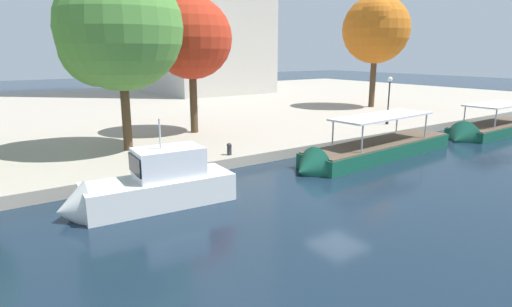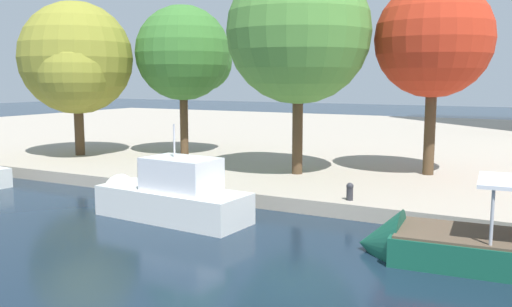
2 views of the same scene
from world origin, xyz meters
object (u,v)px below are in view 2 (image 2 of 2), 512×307
Objects in this scene: motor_yacht_1 at (164,199)px; tree_0 at (77,60)px; tree_4 at (432,39)px; tree_3 at (187,55)px; mooring_bollard_1 at (350,191)px; tree_2 at (296,34)px.

motor_yacht_1 is 17.47m from tree_0.
tree_4 reaches higher than motor_yacht_1.
motor_yacht_1 is at bearing -59.13° from tree_3.
motor_yacht_1 is at bearing -124.67° from tree_4.
motor_yacht_1 is 16.55m from tree_3.
tree_3 is (-14.63, 8.89, 6.38)m from mooring_bollard_1.
tree_3 is at bearing 177.56° from tree_4.
tree_0 is at bearing -144.47° from tree_3.
tree_2 is 7.23m from tree_4.
mooring_bollard_1 is 0.07× the size of tree_4.
tree_3 is (5.94, 4.24, 0.31)m from tree_0.
tree_0 is (-13.73, 8.78, 6.31)m from motor_yacht_1.
tree_4 is at bearing 78.45° from mooring_bollard_1.
tree_0 is 0.99× the size of tree_4.
tree_2 is 10.29m from tree_3.
tree_2 is (15.59, 0.76, 1.16)m from tree_0.
mooring_bollard_1 is at bearing -144.66° from motor_yacht_1.
motor_yacht_1 is 12.26m from tree_2.
tree_2 is 1.14× the size of tree_3.
tree_2 is at bearing -96.77° from motor_yacht_1.
tree_0 is 15.65m from tree_2.
motor_yacht_1 is 16.60m from tree_4.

